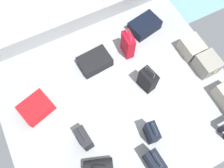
% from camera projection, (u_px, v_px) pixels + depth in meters
% --- Properties ---
extents(ground_plane, '(4.40, 5.20, 0.06)m').
position_uv_depth(ground_plane, '(119.00, 98.00, 5.18)').
color(ground_plane, '#939699').
extents(gunwale_port, '(0.06, 5.20, 0.45)m').
position_uv_depth(gunwale_port, '(80.00, 23.00, 5.71)').
color(gunwale_port, '#939699').
rests_on(gunwale_port, ground_plane).
extents(railing_port, '(0.04, 4.20, 1.02)m').
position_uv_depth(railing_port, '(77.00, 7.00, 5.19)').
color(railing_port, silver).
rests_on(railing_port, ground_plane).
extents(sea_wake, '(12.00, 12.00, 0.01)m').
position_uv_depth(sea_wake, '(63.00, 0.00, 6.73)').
color(sea_wake, '#6B99A8').
rests_on(sea_wake, ground_plane).
extents(cargo_crate_0, '(0.56, 0.46, 0.37)m').
position_uv_depth(cargo_crate_0, '(192.00, 47.00, 5.47)').
color(cargo_crate_0, '#9E9989').
rests_on(cargo_crate_0, ground_plane).
extents(cargo_crate_1, '(0.54, 0.46, 0.41)m').
position_uv_depth(cargo_crate_1, '(207.00, 64.00, 5.26)').
color(cargo_crate_1, gray).
rests_on(cargo_crate_1, ground_plane).
extents(suitcase_0, '(0.65, 0.83, 0.28)m').
position_uv_depth(suitcase_0, '(145.00, 26.00, 5.78)').
color(suitcase_0, black).
rests_on(suitcase_0, ground_plane).
extents(suitcase_1, '(0.38, 0.23, 0.69)m').
position_uv_depth(suitcase_1, '(151.00, 133.00, 4.56)').
color(suitcase_1, black).
rests_on(suitcase_1, ground_plane).
extents(suitcase_2, '(0.58, 0.78, 0.27)m').
position_uv_depth(suitcase_2, '(95.00, 62.00, 5.37)').
color(suitcase_2, black).
rests_on(suitcase_2, ground_plane).
extents(suitcase_3, '(0.44, 0.32, 0.79)m').
position_uv_depth(suitcase_3, '(147.00, 80.00, 5.00)').
color(suitcase_3, black).
rests_on(suitcase_3, ground_plane).
extents(suitcase_4, '(0.70, 0.78, 0.26)m').
position_uv_depth(suitcase_4, '(36.00, 108.00, 4.92)').
color(suitcase_4, red).
rests_on(suitcase_4, ground_plane).
extents(suitcase_6, '(0.44, 0.25, 0.63)m').
position_uv_depth(suitcase_6, '(84.00, 139.00, 4.53)').
color(suitcase_6, black).
rests_on(suitcase_6, ground_plane).
extents(suitcase_7, '(0.42, 0.22, 0.83)m').
position_uv_depth(suitcase_7, '(128.00, 45.00, 5.33)').
color(suitcase_7, '#B70C1E').
rests_on(suitcase_7, ground_plane).
extents(suitcase_8, '(0.43, 0.26, 0.71)m').
position_uv_depth(suitcase_8, '(154.00, 162.00, 4.36)').
color(suitcase_8, black).
rests_on(suitcase_8, ground_plane).
extents(duffel_bag, '(0.50, 0.64, 0.47)m').
position_uv_depth(duffel_bag, '(99.00, 168.00, 4.40)').
color(duffel_bag, black).
rests_on(duffel_bag, ground_plane).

